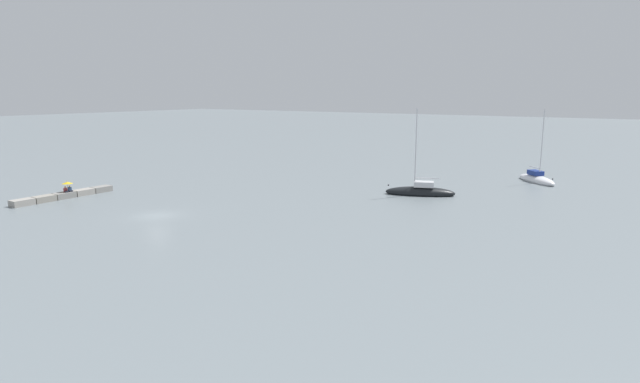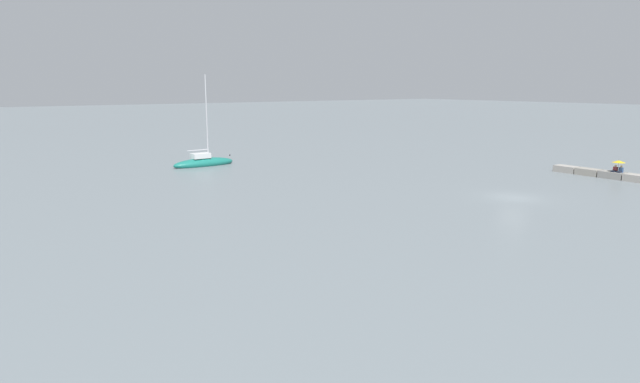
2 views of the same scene
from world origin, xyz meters
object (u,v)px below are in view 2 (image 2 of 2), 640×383
object	(u,v)px
umbrella_open_yellow	(619,161)
sailboat_teal_near	(204,162)
person_seated_blue_left	(620,170)
person_seated_maroon_right	(615,169)

from	to	relation	value
umbrella_open_yellow	sailboat_teal_near	distance (m)	45.36
person_seated_blue_left	umbrella_open_yellow	bearing A→B (deg)	2.73
umbrella_open_yellow	person_seated_maroon_right	bearing A→B (deg)	8.16
person_seated_blue_left	person_seated_maroon_right	world-z (taller)	same
person_seated_maroon_right	umbrella_open_yellow	distance (m)	0.90
person_seated_maroon_right	sailboat_teal_near	xyz separation A→B (m)	(33.27, 30.43, -0.59)
person_seated_blue_left	sailboat_teal_near	world-z (taller)	sailboat_teal_near
person_seated_maroon_right	umbrella_open_yellow	size ratio (longest dim) A/B	0.57
person_seated_blue_left	person_seated_maroon_right	bearing A→B (deg)	9.81
person_seated_maroon_right	umbrella_open_yellow	world-z (taller)	umbrella_open_yellow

